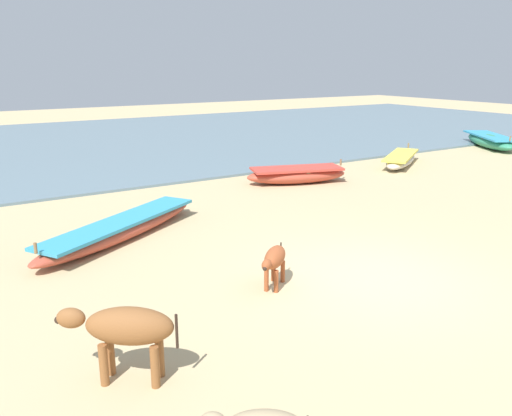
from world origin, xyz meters
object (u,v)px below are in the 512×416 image
Objects in this scene: fishing_boat_3 at (401,159)px; fishing_boat_1 at (121,228)px; cow_second_adult_brown at (125,329)px; fishing_boat_4 at (297,175)px; fishing_boat_5 at (490,141)px; calf_far_rust at (274,259)px.

fishing_boat_1 is at bearing 160.00° from fishing_boat_3.
fishing_boat_3 is at bearing -112.73° from cow_second_adult_brown.
cow_second_adult_brown is at bearing -119.00° from fishing_boat_4.
cow_second_adult_brown reaches higher than fishing_boat_3.
fishing_boat_5 is (11.70, 1.20, 0.03)m from fishing_boat_4.
fishing_boat_1 is 3.53× the size of cow_second_adult_brown.
fishing_boat_4 is (6.46, 2.36, 0.05)m from fishing_boat_1.
fishing_boat_1 is at bearing -111.75° from calf_far_rust.
fishing_boat_4 is (-5.06, -0.34, 0.04)m from fishing_boat_3.
fishing_boat_5 is at bearing -25.80° from fishing_boat_3.
fishing_boat_1 is 5.00× the size of calf_far_rust.
cow_second_adult_brown is (-13.16, -7.91, 0.45)m from fishing_boat_3.
fishing_boat_1 is 6.88m from fishing_boat_4.
cow_second_adult_brown is at bearing -17.32° from calf_far_rust.
fishing_boat_3 is 1.02× the size of fishing_boat_4.
fishing_boat_4 reaches higher than calf_far_rust.
fishing_boat_5 reaches higher than fishing_boat_3.
fishing_boat_4 is 2.59× the size of cow_second_adult_brown.
fishing_boat_4 is 11.77m from fishing_boat_5.
fishing_boat_5 is 3.08× the size of cow_second_adult_brown.
fishing_boat_5 reaches higher than calf_far_rust.
fishing_boat_5 is 21.67m from cow_second_adult_brown.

